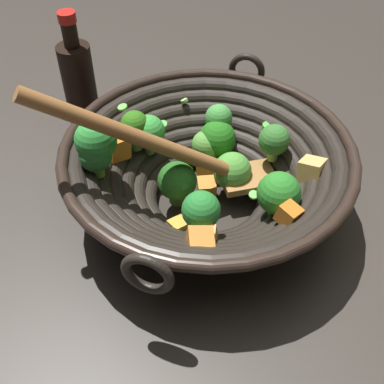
% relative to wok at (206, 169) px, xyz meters
% --- Properties ---
extents(ground_plane, '(4.00, 4.00, 0.00)m').
position_rel_wok_xyz_m(ground_plane, '(0.00, -0.00, -0.07)').
color(ground_plane, '#332D28').
extents(wok, '(0.38, 0.39, 0.22)m').
position_rel_wok_xyz_m(wok, '(0.00, 0.00, 0.00)').
color(wok, black).
rests_on(wok, ground).
extents(soy_sauce_bottle, '(0.05, 0.05, 0.19)m').
position_rel_wok_xyz_m(soy_sauce_bottle, '(-0.18, 0.17, 0.01)').
color(soy_sauce_bottle, black).
rests_on(soy_sauce_bottle, ground).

